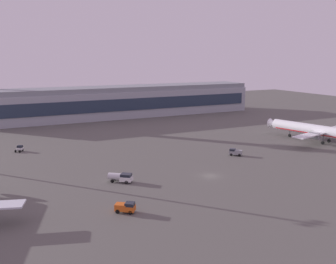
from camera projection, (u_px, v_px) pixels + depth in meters
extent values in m
plane|color=#56544F|center=(210.00, 176.00, 102.29)|extent=(416.00, 416.00, 0.00)
cube|color=#9EA3AD|center=(127.00, 103.00, 204.72)|extent=(143.46, 22.00, 14.00)
cube|color=#263347|center=(134.00, 104.00, 194.72)|extent=(137.72, 0.40, 6.16)
cube|color=gray|center=(126.00, 88.00, 203.11)|extent=(143.46, 19.80, 2.40)
cylinder|color=white|center=(320.00, 131.00, 141.82)|extent=(13.74, 39.12, 4.15)
cone|color=white|center=(272.00, 123.00, 157.49)|extent=(4.47, 3.51, 3.94)
cube|color=white|center=(323.00, 132.00, 141.05)|extent=(34.94, 12.87, 0.38)
cylinder|color=slate|center=(314.00, 136.00, 137.39)|extent=(3.30, 4.40, 2.40)
cylinder|color=slate|center=(330.00, 132.00, 145.02)|extent=(3.30, 4.40, 2.40)
cube|color=red|center=(320.00, 134.00, 142.05)|extent=(12.56, 35.97, 0.39)
cylinder|color=#333338|center=(290.00, 131.00, 151.61)|extent=(0.31, 0.31, 3.88)
cylinder|color=black|center=(290.00, 135.00, 151.99)|extent=(0.72, 1.27, 1.20)
cylinder|color=#333338|center=(323.00, 138.00, 138.64)|extent=(0.31, 0.31, 3.88)
cylinder|color=black|center=(323.00, 143.00, 139.02)|extent=(0.72, 1.27, 1.20)
cylinder|color=#333338|center=(329.00, 136.00, 141.69)|extent=(0.31, 0.31, 3.88)
cylinder|color=black|center=(329.00, 141.00, 142.07)|extent=(0.72, 1.27, 1.20)
cube|color=white|center=(20.00, 149.00, 128.89)|extent=(2.37, 2.30, 0.90)
cube|color=#1E232D|center=(20.00, 146.00, 128.73)|extent=(2.14, 2.06, 0.70)
cylinder|color=black|center=(18.00, 150.00, 129.25)|extent=(0.72, 0.93, 0.90)
cylinder|color=black|center=(23.00, 150.00, 129.13)|extent=(0.72, 0.93, 0.90)
cylinder|color=black|center=(16.00, 151.00, 127.25)|extent=(0.72, 0.93, 0.90)
cylinder|color=black|center=(20.00, 151.00, 127.13)|extent=(0.72, 0.93, 0.90)
cube|color=white|center=(126.00, 179.00, 96.78)|extent=(3.84, 3.74, 1.20)
cube|color=#1E232D|center=(126.00, 175.00, 96.59)|extent=(3.44, 3.37, 0.70)
cylinder|color=silver|center=(116.00, 176.00, 97.26)|extent=(4.41, 4.02, 1.80)
cylinder|color=black|center=(129.00, 180.00, 97.81)|extent=(0.89, 0.79, 0.90)
cylinder|color=black|center=(127.00, 182.00, 95.80)|extent=(0.89, 0.79, 0.90)
cylinder|color=black|center=(115.00, 179.00, 98.61)|extent=(0.89, 0.79, 0.90)
cylinder|color=black|center=(112.00, 181.00, 96.60)|extent=(0.89, 0.79, 0.90)
cube|color=gray|center=(233.00, 152.00, 123.52)|extent=(2.90, 2.90, 1.10)
cube|color=#1E232D|center=(233.00, 150.00, 123.35)|extent=(2.61, 2.61, 0.70)
cube|color=gray|center=(238.00, 152.00, 122.95)|extent=(3.06, 3.04, 1.40)
cylinder|color=black|center=(231.00, 155.00, 122.92)|extent=(0.86, 0.83, 0.90)
cylinder|color=black|center=(232.00, 153.00, 124.51)|extent=(0.86, 0.83, 0.90)
cylinder|color=black|center=(239.00, 155.00, 122.14)|extent=(0.86, 0.83, 0.90)
cylinder|color=black|center=(240.00, 154.00, 123.74)|extent=(0.86, 0.83, 0.90)
cube|color=#D85919|center=(130.00, 208.00, 77.93)|extent=(2.88, 2.86, 1.10)
cube|color=#1E232D|center=(130.00, 204.00, 77.75)|extent=(2.58, 2.58, 0.70)
cube|color=#D85919|center=(121.00, 207.00, 78.23)|extent=(3.07, 2.97, 1.40)
cylinder|color=black|center=(132.00, 209.00, 78.80)|extent=(0.90, 0.78, 0.90)
cylinder|color=black|center=(130.00, 212.00, 77.16)|extent=(0.90, 0.78, 0.90)
cylinder|color=black|center=(120.00, 208.00, 79.28)|extent=(0.90, 0.78, 0.90)
cylinder|color=black|center=(118.00, 211.00, 77.64)|extent=(0.90, 0.78, 0.90)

